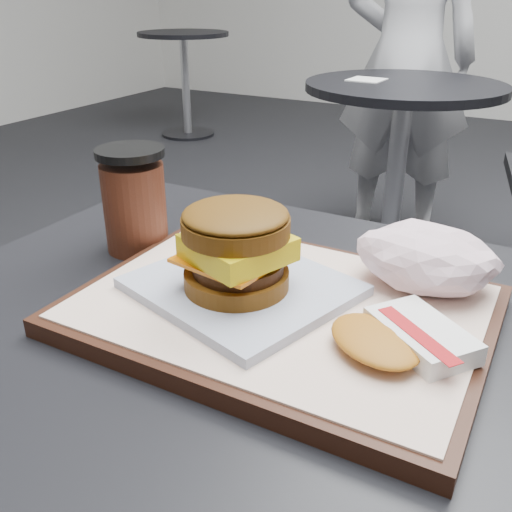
% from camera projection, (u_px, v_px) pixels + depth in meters
% --- Properties ---
extents(customer_table, '(0.80, 0.60, 0.77)m').
position_uv_depth(customer_table, '(290.00, 481.00, 0.61)').
color(customer_table, '#A5A5AA').
rests_on(customer_table, ground).
extents(serving_tray, '(0.38, 0.28, 0.02)m').
position_uv_depth(serving_tray, '(280.00, 310.00, 0.55)').
color(serving_tray, black).
rests_on(serving_tray, customer_table).
extents(breakfast_sandwich, '(0.23, 0.22, 0.09)m').
position_uv_depth(breakfast_sandwich, '(238.00, 258.00, 0.53)').
color(breakfast_sandwich, silver).
rests_on(breakfast_sandwich, serving_tray).
extents(hash_brown, '(0.14, 0.13, 0.02)m').
position_uv_depth(hash_brown, '(400.00, 337.00, 0.47)').
color(hash_brown, white).
rests_on(hash_brown, serving_tray).
extents(crumpled_wrapper, '(0.14, 0.11, 0.06)m').
position_uv_depth(crumpled_wrapper, '(427.00, 258.00, 0.56)').
color(crumpled_wrapper, white).
rests_on(crumpled_wrapper, serving_tray).
extents(coffee_cup, '(0.08, 0.08, 0.12)m').
position_uv_depth(coffee_cup, '(135.00, 203.00, 0.67)').
color(coffee_cup, '#441C10').
rests_on(coffee_cup, customer_table).
extents(neighbor_table, '(0.70, 0.70, 0.75)m').
position_uv_depth(neighbor_table, '(399.00, 139.00, 2.08)').
color(neighbor_table, black).
rests_on(neighbor_table, ground).
extents(napkin, '(0.13, 0.13, 0.00)m').
position_uv_depth(napkin, '(367.00, 80.00, 2.04)').
color(napkin, silver).
rests_on(napkin, neighbor_table).
extents(patron, '(0.63, 0.49, 1.56)m').
position_uv_depth(patron, '(407.00, 58.00, 2.39)').
color(patron, silver).
rests_on(patron, ground).
extents(bg_table_mid, '(0.66, 0.66, 0.75)m').
position_uv_depth(bg_table_mid, '(184.00, 59.00, 4.19)').
color(bg_table_mid, black).
rests_on(bg_table_mid, ground).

